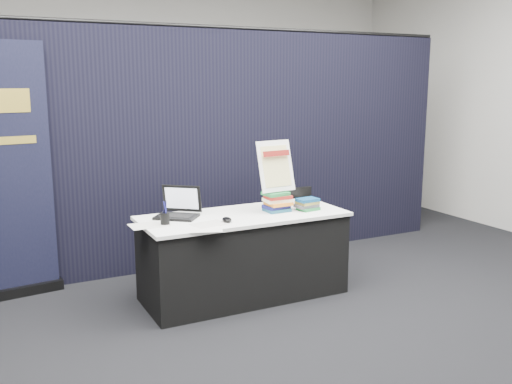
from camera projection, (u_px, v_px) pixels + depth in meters
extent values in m
plane|color=black|center=(273.00, 318.00, 4.64)|extent=(8.00, 8.00, 0.00)
cube|color=beige|center=(134.00, 91.00, 7.80)|extent=(8.00, 0.02, 3.50)
cube|color=black|center=(199.00, 150.00, 5.80)|extent=(6.00, 0.08, 2.40)
cube|color=black|center=(244.00, 257.00, 5.05)|extent=(1.76, 0.71, 0.72)
cube|color=white|center=(243.00, 216.00, 4.98)|extent=(1.80, 0.75, 0.03)
cube|color=black|center=(177.00, 217.00, 4.84)|extent=(0.42, 0.40, 0.02)
cube|color=black|center=(171.00, 199.00, 4.92)|extent=(0.31, 0.26, 0.24)
cube|color=silver|center=(172.00, 199.00, 4.91)|extent=(0.25, 0.22, 0.19)
ellipsoid|color=black|center=(227.00, 220.00, 4.71)|extent=(0.10, 0.13, 0.04)
cube|color=silver|center=(149.00, 225.00, 4.59)|extent=(0.30, 0.22, 0.00)
cube|color=white|center=(206.00, 229.00, 4.46)|extent=(0.30, 0.26, 0.00)
cube|color=silver|center=(209.00, 224.00, 4.63)|extent=(0.30, 0.24, 0.00)
cylinder|color=black|center=(165.00, 219.00, 4.61)|extent=(0.09, 0.09, 0.10)
cube|color=#1C536C|center=(277.00, 210.00, 5.08)|extent=(0.22, 0.17, 0.03)
cube|color=#131553|center=(277.00, 207.00, 5.07)|extent=(0.22, 0.17, 0.03)
cube|color=orange|center=(277.00, 203.00, 5.07)|extent=(0.22, 0.17, 0.03)
cube|color=#FEFED0|center=(277.00, 200.00, 5.06)|extent=(0.22, 0.17, 0.03)
cube|color=maroon|center=(277.00, 197.00, 5.06)|extent=(0.22, 0.17, 0.03)
cube|color=#217D3B|center=(277.00, 194.00, 5.05)|extent=(0.22, 0.17, 0.03)
cube|color=#217D3B|center=(307.00, 208.00, 5.14)|extent=(0.20, 0.16, 0.03)
cube|color=#444347|center=(307.00, 206.00, 5.13)|extent=(0.20, 0.16, 0.03)
cube|color=#A79842|center=(307.00, 203.00, 5.13)|extent=(0.20, 0.16, 0.03)
cube|color=navy|center=(307.00, 200.00, 5.12)|extent=(0.20, 0.16, 0.03)
cube|color=black|center=(278.00, 190.00, 5.03)|extent=(0.23, 0.03, 0.01)
cylinder|color=black|center=(265.00, 175.00, 5.04)|extent=(0.02, 0.12, 0.33)
cylinder|color=black|center=(282.00, 174.00, 5.12)|extent=(0.02, 0.12, 0.33)
cube|color=white|center=(276.00, 166.00, 5.03)|extent=(0.35, 0.16, 0.44)
cube|color=#ECE293|center=(276.00, 166.00, 5.02)|extent=(0.28, 0.12, 0.35)
cube|color=maroon|center=(276.00, 153.00, 5.00)|extent=(0.27, 0.04, 0.05)
cube|color=black|center=(8.00, 293.00, 5.04)|extent=(0.95, 0.21, 0.09)
cylinder|color=black|center=(297.00, 262.00, 5.40)|extent=(0.02, 0.02, 0.41)
cylinder|color=black|center=(329.00, 257.00, 5.56)|extent=(0.02, 0.02, 0.41)
cylinder|color=black|center=(278.00, 252.00, 5.72)|extent=(0.02, 0.02, 0.41)
cylinder|color=black|center=(309.00, 247.00, 5.88)|extent=(0.02, 0.02, 0.41)
cube|color=black|center=(303.00, 233.00, 5.60)|extent=(0.42, 0.42, 0.04)
cube|color=black|center=(294.00, 195.00, 5.69)|extent=(0.37, 0.06, 0.15)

